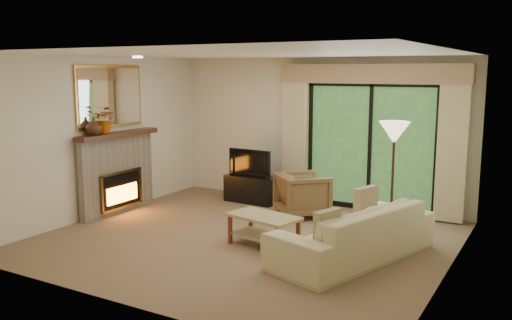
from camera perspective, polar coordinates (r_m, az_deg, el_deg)
The scene contains 22 objects.
floor at distance 7.81m, azimuth -1.10°, elevation -8.30°, with size 5.50×5.50×0.00m, color #856A4F.
ceiling at distance 7.45m, azimuth -1.17°, elevation 11.13°, with size 5.50×5.50×0.00m, color white.
wall_back at distance 9.73m, azimuth 6.46°, elevation 3.01°, with size 5.00×5.00×0.00m, color #EFE2C8.
wall_front at distance 5.56m, azimuth -14.50°, elevation -2.08°, with size 5.00×5.00×0.00m, color #EFE2C8.
wall_left at distance 9.23m, azimuth -15.96°, elevation 2.35°, with size 5.00×5.00×0.00m, color #EFE2C8.
wall_right at distance 6.56m, azimuth 19.93°, elevation -0.61°, with size 5.00×5.00×0.00m, color #EFE2C8.
fireplace at distance 9.38m, azimuth -14.41°, elevation -1.28°, with size 0.24×1.70×1.37m, color gray, non-canonical shape.
mirror at distance 9.29m, azimuth -15.11°, elevation 6.46°, with size 0.07×1.45×1.02m, color gold, non-canonical shape.
sliding_door at distance 9.36m, azimuth 11.94°, elevation 1.38°, with size 2.26×0.10×2.16m, color black, non-canonical shape.
curtain_left at distance 9.74m, azimuth 4.18°, elevation 2.46°, with size 0.45×0.18×2.35m, color beige.
curtain_right at distance 8.93m, azimuth 20.01°, elevation 1.27°, with size 0.45×0.18×2.35m, color beige.
cornice at distance 9.19m, azimuth 12.02°, elevation 8.86°, with size 3.20×0.24×0.32m, color tan.
media_console at distance 9.88m, azimuth -0.41°, elevation -3.05°, with size 0.97×0.44×0.49m, color black.
tv at distance 9.78m, azimuth -0.41°, elevation -0.25°, with size 0.86×0.11×0.49m, color black.
armchair at distance 8.96m, azimuth 4.92°, elevation -3.63°, with size 0.76×0.79×0.72m, color brown.
sofa at distance 7.05m, azimuth 10.23°, elevation -7.47°, with size 2.38×0.93×0.69m, color #CDBE8B.
pillow_near at distance 6.40m, azimuth 7.53°, elevation -6.97°, with size 0.10×0.40×0.40m, color brown.
pillow_far at distance 7.64m, azimuth 11.46°, elevation -4.33°, with size 0.11×0.42×0.42m, color brown.
coffee_table at distance 7.45m, azimuth 0.81°, elevation -7.45°, with size 0.97×0.53×0.44m, color tan, non-canonical shape.
floor_lamp at distance 8.15m, azimuth 14.17°, elevation -1.84°, with size 0.44×0.44×1.65m, color beige, non-canonical shape.
vase at distance 8.91m, azimuth -16.73°, elevation 3.42°, with size 0.26×0.26×0.27m, color #442317.
branches at distance 9.07m, azimuth -15.61°, elevation 4.11°, with size 0.40×0.35×0.44m, color #B0520D.
Camera 1 is at (3.83, -6.38, 2.38)m, focal length 38.00 mm.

